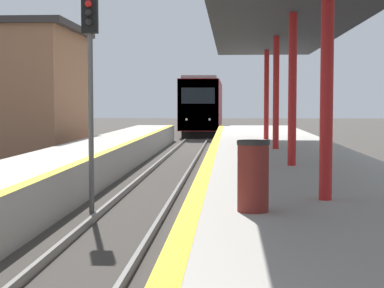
{
  "coord_description": "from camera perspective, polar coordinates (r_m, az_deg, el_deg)",
  "views": [
    {
      "loc": [
        2.2,
        -2.44,
        2.57
      ],
      "look_at": [
        1.18,
        14.76,
        1.45
      ],
      "focal_mm": 60.0,
      "sensor_mm": 36.0,
      "label": 1
    }
  ],
  "objects": [
    {
      "name": "train",
      "position": [
        52.93,
        1.01,
        3.41
      ],
      "size": [
        2.89,
        17.51,
        4.45
      ],
      "color": "black",
      "rests_on": "ground"
    },
    {
      "name": "signal_mid",
      "position": [
        15.02,
        -9.04,
        7.22
      ],
      "size": [
        0.36,
        0.31,
        5.05
      ],
      "color": "#595959",
      "rests_on": "ground"
    },
    {
      "name": "station_canopy",
      "position": [
        15.83,
        8.99,
        11.6
      ],
      "size": [
        4.1,
        27.53,
        3.88
      ],
      "color": "red",
      "rests_on": "platform_right"
    },
    {
      "name": "trash_bin",
      "position": [
        9.03,
        5.45,
        -2.84
      ],
      "size": [
        0.46,
        0.46,
        1.0
      ],
      "color": "maroon",
      "rests_on": "platform_right"
    }
  ]
}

